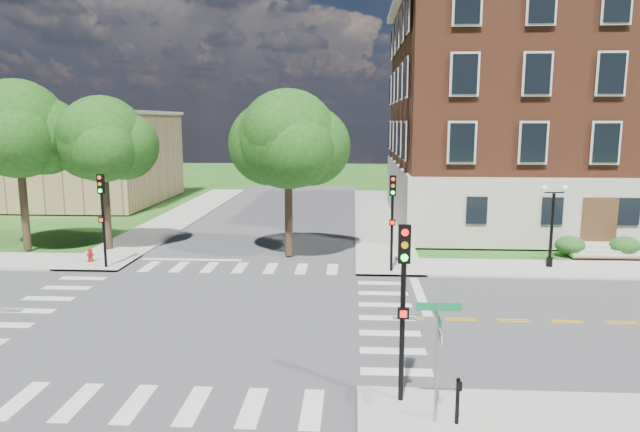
# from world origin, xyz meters

# --- Properties ---
(ground) EXTENTS (160.00, 160.00, 0.00)m
(ground) POSITION_xyz_m (0.00, 0.00, 0.00)
(ground) COLOR #1C5417
(ground) RESTS_ON ground
(road_ew) EXTENTS (90.00, 12.00, 0.01)m
(road_ew) POSITION_xyz_m (0.00, 0.00, 0.01)
(road_ew) COLOR #3D3D3F
(road_ew) RESTS_ON ground
(road_ns) EXTENTS (12.00, 90.00, 0.01)m
(road_ns) POSITION_xyz_m (0.00, 0.00, 0.01)
(road_ns) COLOR #3D3D3F
(road_ns) RESTS_ON ground
(sidewalk_ne) EXTENTS (34.00, 34.00, 0.12)m
(sidewalk_ne) POSITION_xyz_m (15.38, 15.38, 0.06)
(sidewalk_ne) COLOR #9E9B93
(sidewalk_ne) RESTS_ON ground
(sidewalk_nw) EXTENTS (34.00, 34.00, 0.12)m
(sidewalk_nw) POSITION_xyz_m (-15.38, 15.38, 0.06)
(sidewalk_nw) COLOR #9E9B93
(sidewalk_nw) RESTS_ON ground
(crosswalk_east) EXTENTS (2.20, 10.20, 0.02)m
(crosswalk_east) POSITION_xyz_m (7.20, 0.00, 0.00)
(crosswalk_east) COLOR silver
(crosswalk_east) RESTS_ON ground
(stop_bar_east) EXTENTS (0.40, 5.50, 0.00)m
(stop_bar_east) POSITION_xyz_m (8.80, 3.00, 0.00)
(stop_bar_east) COLOR silver
(stop_bar_east) RESTS_ON ground
(main_building) EXTENTS (30.60, 22.40, 16.50)m
(main_building) POSITION_xyz_m (24.00, 21.99, 8.34)
(main_building) COLOR #B7B1A1
(main_building) RESTS_ON ground
(secondary_building) EXTENTS (20.40, 15.40, 8.30)m
(secondary_building) POSITION_xyz_m (-22.00, 30.00, 4.28)
(secondary_building) COLOR #9B8455
(secondary_building) RESTS_ON ground
(tree_b) EXTENTS (5.59, 5.59, 9.78)m
(tree_b) POSITION_xyz_m (-13.17, 10.31, 7.08)
(tree_b) COLOR #322719
(tree_b) RESTS_ON ground
(tree_c) EXTENTS (4.91, 4.91, 8.86)m
(tree_c) POSITION_xyz_m (-8.46, 10.68, 6.50)
(tree_c) COLOR #322719
(tree_c) RESTS_ON ground
(tree_d) EXTENTS (5.43, 5.43, 9.16)m
(tree_d) POSITION_xyz_m (2.27, 9.76, 6.55)
(tree_d) COLOR #322719
(tree_d) RESTS_ON ground
(traffic_signal_se) EXTENTS (0.32, 0.36, 4.80)m
(traffic_signal_se) POSITION_xyz_m (7.16, -6.75, 3.19)
(traffic_signal_se) COLOR black
(traffic_signal_se) RESTS_ON ground
(traffic_signal_ne) EXTENTS (0.34, 0.37, 4.80)m
(traffic_signal_ne) POSITION_xyz_m (7.76, 6.69, 3.19)
(traffic_signal_ne) COLOR black
(traffic_signal_ne) RESTS_ON ground
(traffic_signal_nw) EXTENTS (0.34, 0.38, 4.80)m
(traffic_signal_nw) POSITION_xyz_m (-6.85, 6.59, 3.19)
(traffic_signal_nw) COLOR black
(traffic_signal_nw) RESTS_ON ground
(twin_lamp_west) EXTENTS (1.36, 0.36, 4.23)m
(twin_lamp_west) POSITION_xyz_m (15.98, 8.04, 2.52)
(twin_lamp_west) COLOR black
(twin_lamp_west) RESTS_ON ground
(street_sign_pole) EXTENTS (1.10, 1.10, 3.10)m
(street_sign_pole) POSITION_xyz_m (7.93, -7.84, 2.31)
(street_sign_pole) COLOR gray
(street_sign_pole) RESTS_ON ground
(push_button_post) EXTENTS (0.14, 0.21, 1.20)m
(push_button_post) POSITION_xyz_m (8.46, -7.92, 0.80)
(push_button_post) COLOR black
(push_button_post) RESTS_ON ground
(fire_hydrant) EXTENTS (0.35, 0.35, 0.75)m
(fire_hydrant) POSITION_xyz_m (-8.16, 7.65, 0.46)
(fire_hydrant) COLOR maroon
(fire_hydrant) RESTS_ON ground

